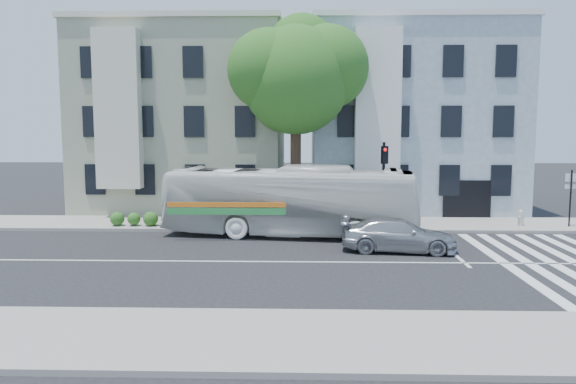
{
  "coord_description": "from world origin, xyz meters",
  "views": [
    {
      "loc": [
        0.42,
        -20.85,
        5.09
      ],
      "look_at": [
        -0.23,
        2.39,
        2.4
      ],
      "focal_mm": 35.0,
      "sensor_mm": 36.0,
      "label": 1
    }
  ],
  "objects_px": {
    "bus": "(291,201)",
    "sedan": "(399,235)",
    "fire_hydrant": "(521,217)",
    "traffic_signal": "(384,173)"
  },
  "relations": [
    {
      "from": "sedan",
      "to": "fire_hydrant",
      "type": "height_order",
      "value": "sedan"
    },
    {
      "from": "bus",
      "to": "sedan",
      "type": "bearing_deg",
      "value": -117.82
    },
    {
      "from": "sedan",
      "to": "fire_hydrant",
      "type": "distance_m",
      "value": 8.93
    },
    {
      "from": "bus",
      "to": "fire_hydrant",
      "type": "distance_m",
      "value": 11.85
    },
    {
      "from": "sedan",
      "to": "bus",
      "type": "bearing_deg",
      "value": 60.78
    },
    {
      "from": "sedan",
      "to": "fire_hydrant",
      "type": "xyz_separation_m",
      "value": [
        7.07,
        5.46,
        -0.12
      ]
    },
    {
      "from": "bus",
      "to": "traffic_signal",
      "type": "height_order",
      "value": "traffic_signal"
    },
    {
      "from": "bus",
      "to": "fire_hydrant",
      "type": "xyz_separation_m",
      "value": [
        11.59,
        2.23,
        -1.09
      ]
    },
    {
      "from": "bus",
      "to": "sedan",
      "type": "distance_m",
      "value": 5.64
    },
    {
      "from": "bus",
      "to": "traffic_signal",
      "type": "distance_m",
      "value": 5.11
    }
  ]
}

